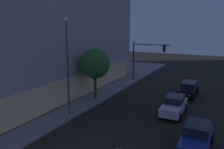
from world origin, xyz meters
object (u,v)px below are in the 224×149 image
object	(u,v)px
street_lamp_sidewalk	(67,56)
sidewalk_tree	(95,64)
car_blue	(197,137)
car_white	(174,105)
traffic_light_far_corner	(145,54)
car_black	(188,89)

from	to	relation	value
street_lamp_sidewalk	sidewalk_tree	size ratio (longest dim) A/B	1.57
street_lamp_sidewalk	sidewalk_tree	distance (m)	5.55
car_blue	car_white	xyz separation A→B (m)	(5.85, 2.82, 0.01)
traffic_light_far_corner	street_lamp_sidewalk	size ratio (longest dim) A/B	0.64
car_blue	street_lamp_sidewalk	bearing A→B (deg)	84.67
car_black	traffic_light_far_corner	bearing A→B (deg)	58.66
car_black	car_white	bearing A→B (deg)	178.87
car_blue	car_black	xyz separation A→B (m)	(12.76, 2.69, -0.05)
street_lamp_sidewalk	car_blue	world-z (taller)	street_lamp_sidewalk
sidewalk_tree	car_blue	distance (m)	13.74
street_lamp_sidewalk	car_blue	distance (m)	12.35
traffic_light_far_corner	car_black	size ratio (longest dim) A/B	1.24
street_lamp_sidewalk	car_white	size ratio (longest dim) A/B	1.94
sidewalk_tree	traffic_light_far_corner	bearing A→B (deg)	-11.28
car_blue	car_black	bearing A→B (deg)	11.90
car_black	car_blue	bearing A→B (deg)	-168.10
street_lamp_sidewalk	car_blue	size ratio (longest dim) A/B	1.99
traffic_light_far_corner	car_blue	xyz separation A→B (m)	(-16.98, -9.62, -3.18)
traffic_light_far_corner	car_white	xyz separation A→B (m)	(-11.13, -6.80, -3.17)
traffic_light_far_corner	car_white	world-z (taller)	traffic_light_far_corner
car_white	car_black	xyz separation A→B (m)	(6.91, -0.14, -0.05)
traffic_light_far_corner	car_white	distance (m)	13.42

